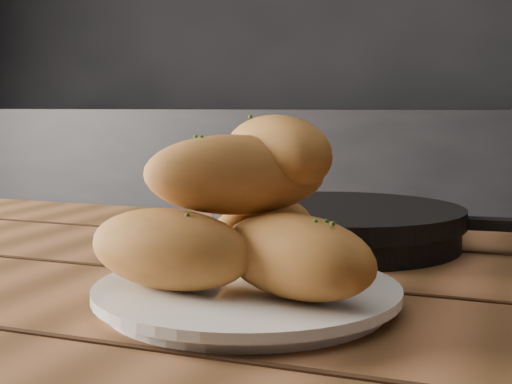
# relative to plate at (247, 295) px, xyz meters

# --- Properties ---
(counter) EXTENTS (2.80, 0.60, 0.90)m
(counter) POSITION_rel_plate_xyz_m (-0.09, 1.60, -0.31)
(counter) COLOR black
(counter) RESTS_ON ground
(plate) EXTENTS (0.24, 0.24, 0.02)m
(plate) POSITION_rel_plate_xyz_m (0.00, 0.00, 0.00)
(plate) COLOR white
(plate) RESTS_ON table
(bread_rolls) EXTENTS (0.25, 0.21, 0.13)m
(bread_rolls) POSITION_rel_plate_xyz_m (-0.00, 0.00, 0.06)
(bread_rolls) COLOR #AD6630
(bread_rolls) RESTS_ON plate
(skillet) EXTENTS (0.42, 0.29, 0.05)m
(skillet) POSITION_rel_plate_xyz_m (0.01, 0.27, 0.01)
(skillet) COLOR black
(skillet) RESTS_ON table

